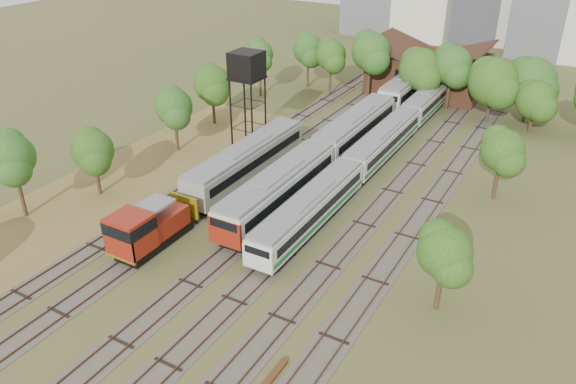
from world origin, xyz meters
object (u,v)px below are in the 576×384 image
Objects in this scene: shunter_locomotive at (146,229)px; railcar_green_set at (383,143)px; water_tower at (247,68)px; railcar_red_set at (321,156)px.

railcar_green_set is at bearing 69.83° from shunter_locomotive.
shunter_locomotive is (-10.00, -27.22, 0.23)m from railcar_green_set.
railcar_green_set is 4.61× the size of water_tower.
railcar_green_set is 17.09m from water_tower.
railcar_red_set reaches higher than railcar_green_set.
shunter_locomotive is at bearing -110.17° from railcar_green_set.
railcar_green_set is 29.00m from shunter_locomotive.
water_tower reaches higher than shunter_locomotive.
railcar_red_set is 12.77m from water_tower.
shunter_locomotive is 0.72× the size of water_tower.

